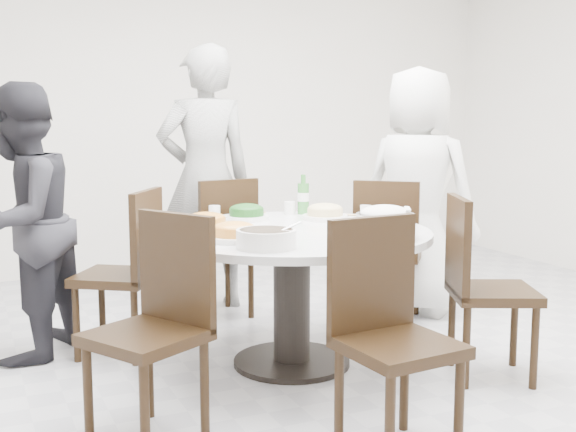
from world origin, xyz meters
name	(u,v)px	position (x,y,z in m)	size (l,w,h in m)	color
floor	(357,369)	(0.00, 0.00, 0.00)	(6.00, 6.00, 0.01)	#B2B2B7
wall_back	(192,111)	(0.00, 3.00, 1.40)	(6.00, 0.01, 2.80)	white
dining_table	(292,298)	(-0.29, 0.22, 0.38)	(1.50, 1.50, 0.75)	silver
chair_ne	(389,250)	(0.67, 0.76, 0.47)	(0.42, 0.42, 0.95)	black
chair_n	(217,247)	(-0.35, 1.32, 0.47)	(0.42, 0.42, 0.95)	black
chair_nw	(116,273)	(-1.13, 0.79, 0.47)	(0.42, 0.42, 0.95)	black
chair_sw	(145,331)	(-1.24, -0.38, 0.47)	(0.42, 0.42, 0.95)	black
chair_s	(399,341)	(-0.35, -0.92, 0.47)	(0.42, 0.42, 0.95)	black
chair_se	(493,288)	(0.58, -0.38, 0.47)	(0.42, 0.42, 0.95)	black
diner_right	(418,192)	(0.94, 0.85, 0.84)	(0.82, 0.54, 1.69)	white
diner_middle	(205,178)	(-0.34, 1.57, 0.92)	(0.67, 0.44, 1.85)	black
diner_left	(21,223)	(-1.61, 0.94, 0.77)	(0.75, 0.58, 1.54)	black
dish_greens	(247,214)	(-0.37, 0.68, 0.78)	(0.26, 0.26, 0.07)	white
dish_pale	(325,213)	(0.05, 0.50, 0.79)	(0.27, 0.27, 0.07)	white
dish_orange	(206,223)	(-0.71, 0.41, 0.79)	(0.27, 0.27, 0.07)	white
dish_redbrown	(383,223)	(0.16, 0.03, 0.79)	(0.30, 0.30, 0.08)	white
dish_tofu	(234,234)	(-0.69, 0.03, 0.78)	(0.27, 0.27, 0.07)	white
rice_bowl	(385,226)	(0.02, -0.22, 0.81)	(0.29, 0.29, 0.13)	silver
soup_bowl	(266,239)	(-0.62, -0.21, 0.79)	(0.28, 0.28, 0.09)	white
beverage_bottle	(303,194)	(0.04, 0.77, 0.87)	(0.07, 0.07, 0.25)	#337D32
tea_cups	(251,209)	(-0.28, 0.84, 0.79)	(0.07, 0.07, 0.08)	white
chopsticks	(245,214)	(-0.30, 0.89, 0.76)	(0.24, 0.04, 0.01)	tan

